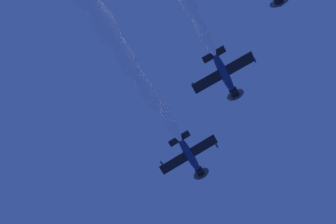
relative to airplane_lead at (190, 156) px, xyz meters
The scene contains 3 objects.
airplane_lead is the anchor object (origin of this frame).
airplane_left_wingman 12.73m from the airplane_lead, ahead, with size 7.99×7.69×3.03m.
smoke_trail_lead 25.33m from the airplane_lead, 55.03° to the right, with size 21.29×29.07×6.87m.
Camera 1 is at (32.03, -13.59, 1.71)m, focal length 52.19 mm.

